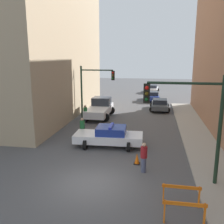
% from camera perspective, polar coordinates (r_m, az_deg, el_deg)
% --- Properties ---
extents(ground_plane, '(120.00, 120.00, 0.00)m').
position_cam_1_polar(ground_plane, '(12.82, -4.54, -15.93)').
color(ground_plane, '#4C4C4F').
extents(building_corner_left, '(14.00, 20.00, 23.43)m').
position_cam_1_polar(building_corner_left, '(29.54, -22.36, 22.66)').
color(building_corner_left, tan).
rests_on(building_corner_left, ground_plane).
extents(traffic_light_near, '(3.64, 0.35, 5.20)m').
position_cam_1_polar(traffic_light_near, '(12.15, 18.36, -0.33)').
color(traffic_light_near, black).
rests_on(traffic_light_near, sidewalk_right).
extents(traffic_light_far, '(3.44, 0.35, 5.20)m').
position_cam_1_polar(traffic_light_far, '(24.87, -4.57, 6.30)').
color(traffic_light_far, black).
rests_on(traffic_light_far, ground_plane).
extents(police_car, '(4.78, 2.50, 1.52)m').
position_cam_1_polar(police_car, '(17.35, -0.66, -5.49)').
color(police_car, white).
rests_on(police_car, ground_plane).
extents(white_truck, '(2.67, 5.42, 1.90)m').
position_cam_1_polar(white_truck, '(25.68, -2.75, 0.90)').
color(white_truck, silver).
rests_on(white_truck, ground_plane).
extents(parked_car_near, '(2.29, 4.31, 1.31)m').
position_cam_1_polar(parked_car_near, '(29.36, 10.83, 1.71)').
color(parked_car_near, '#474C51').
rests_on(parked_car_near, ground_plane).
extents(parked_car_mid, '(2.49, 4.43, 1.31)m').
position_cam_1_polar(parked_car_mid, '(35.54, 9.11, 3.66)').
color(parked_car_mid, navy).
rests_on(parked_car_mid, ground_plane).
extents(parked_car_far, '(2.46, 4.41, 1.31)m').
position_cam_1_polar(parked_car_far, '(43.74, 9.16, 5.32)').
color(parked_car_far, silver).
rests_on(parked_car_far, ground_plane).
extents(pedestrian_crossing, '(0.51, 0.51, 1.66)m').
position_cam_1_polar(pedestrian_crossing, '(18.80, -6.79, -3.71)').
color(pedestrian_crossing, '#474C66').
rests_on(pedestrian_crossing, ground_plane).
extents(pedestrian_corner, '(0.50, 0.50, 1.66)m').
position_cam_1_polar(pedestrian_corner, '(23.57, -6.11, -0.34)').
color(pedestrian_corner, black).
rests_on(pedestrian_corner, ground_plane).
extents(pedestrian_sidewalk, '(0.50, 0.50, 1.66)m').
position_cam_1_polar(pedestrian_sidewalk, '(13.65, 7.28, -10.14)').
color(pedestrian_sidewalk, '#474C66').
rests_on(pedestrian_sidewalk, ground_plane).
extents(barrier_mid, '(1.60, 0.17, 0.90)m').
position_cam_1_polar(barrier_mid, '(10.20, 16.24, -20.57)').
color(barrier_mid, orange).
rests_on(barrier_mid, ground_plane).
extents(barrier_back, '(1.60, 0.17, 0.90)m').
position_cam_1_polar(barrier_back, '(11.25, 15.55, -17.16)').
color(barrier_back, orange).
rests_on(barrier_back, ground_plane).
extents(traffic_cone, '(0.36, 0.36, 0.66)m').
position_cam_1_polar(traffic_cone, '(14.76, 5.73, -10.58)').
color(traffic_cone, black).
rests_on(traffic_cone, ground_plane).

